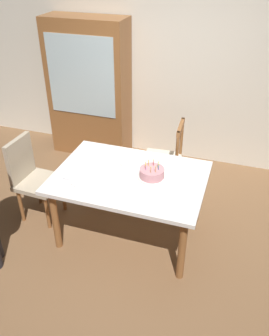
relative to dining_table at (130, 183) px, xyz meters
name	(u,v)px	position (x,y,z in m)	size (l,w,h in m)	color
ground	(130,232)	(0.00, 0.00, -0.66)	(6.40, 6.40, 0.00)	brown
back_wall	(175,66)	(0.00, 1.85, 0.64)	(6.40, 0.10, 2.60)	silver
dining_table	(130,183)	(0.00, 0.00, 0.00)	(1.48, 1.04, 0.74)	white
birthday_cake	(152,173)	(0.21, 0.04, 0.14)	(0.28, 0.28, 0.17)	silver
plate_near_celebrant	(82,181)	(-0.41, -0.23, 0.09)	(0.22, 0.22, 0.01)	white
plate_far_side	(130,162)	(-0.07, 0.23, 0.09)	(0.22, 0.22, 0.01)	white
fork_near_celebrant	(66,179)	(-0.57, -0.25, 0.09)	(0.18, 0.02, 0.01)	silver
fork_far_side	(115,160)	(-0.23, 0.22, 0.09)	(0.18, 0.02, 0.01)	silver
chair_spindle_back	(164,160)	(0.14, 0.84, -0.20)	(0.47, 0.47, 0.95)	beige
chair_upholstered	(31,175)	(-1.13, -0.02, -0.12)	(0.46, 0.46, 0.95)	tan
china_cabinet	(89,89)	(-1.13, 1.56, 0.30)	(1.10, 0.45, 1.90)	brown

